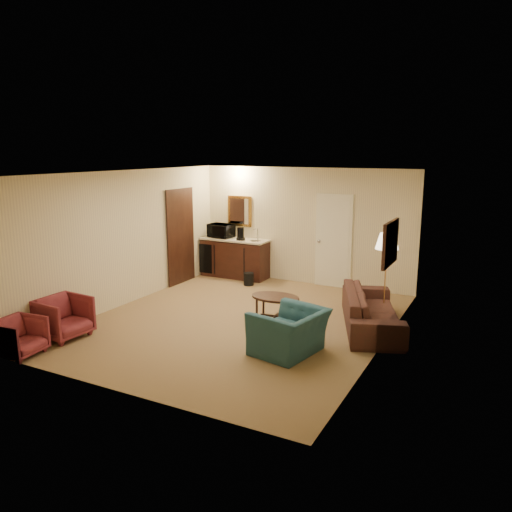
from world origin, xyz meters
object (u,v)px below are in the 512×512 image
at_px(rose_chair_far, 19,335).
at_px(coffee_maker, 241,234).
at_px(teal_armchair, 289,324).
at_px(microwave, 221,229).
at_px(coffee_table, 275,310).
at_px(waste_bin, 249,279).
at_px(floor_lamp, 385,275).
at_px(sofa, 372,304).
at_px(wetbar_cabinet, 235,258).
at_px(rose_chair_near, 63,315).

xyz_separation_m(rose_chair_far, coffee_maker, (0.71, 5.43, 0.75)).
bearing_deg(teal_armchair, microwave, -125.83).
relative_size(teal_armchair, rose_chair_far, 1.63).
height_order(teal_armchair, rose_chair_far, teal_armchair).
distance_m(coffee_table, waste_bin, 2.57).
xyz_separation_m(coffee_table, microwave, (-2.64, 2.55, 0.87)).
xyz_separation_m(teal_armchair, floor_lamp, (0.87, 2.30, 0.33)).
height_order(teal_armchair, coffee_maker, coffee_maker).
relative_size(microwave, coffee_maker, 1.98).
bearing_deg(waste_bin, coffee_table, -51.46).
distance_m(coffee_table, coffee_maker, 3.29).
bearing_deg(teal_armchair, rose_chair_far, -50.09).
distance_m(sofa, floor_lamp, 0.76).
bearing_deg(wetbar_cabinet, coffee_maker, -23.27).
bearing_deg(rose_chair_near, teal_armchair, -69.26).
bearing_deg(sofa, coffee_table, 88.38).
bearing_deg(teal_armchair, waste_bin, -131.66).
bearing_deg(microwave, coffee_table, -36.99).
height_order(wetbar_cabinet, microwave, microwave).
bearing_deg(floor_lamp, sofa, -94.22).
bearing_deg(teal_armchair, coffee_maker, -130.52).
bearing_deg(rose_chair_far, sofa, -55.88).
distance_m(rose_chair_far, microwave, 5.60).
relative_size(rose_chair_far, microwave, 1.07).
height_order(sofa, coffee_maker, coffee_maker).
distance_m(teal_armchair, coffee_table, 1.33).
relative_size(coffee_table, coffee_maker, 2.93).
distance_m(sofa, coffee_table, 1.65).
bearing_deg(floor_lamp, coffee_maker, 161.33).
relative_size(sofa, microwave, 3.78).
distance_m(rose_chair_near, floor_lamp, 5.52).
relative_size(wetbar_cabinet, rose_chair_near, 2.22).
height_order(sofa, microwave, microwave).
distance_m(rose_chair_near, rose_chair_far, 0.83).
xyz_separation_m(microwave, coffee_maker, (0.60, -0.11, -0.05)).
bearing_deg(wetbar_cabinet, coffee_table, -48.39).
xyz_separation_m(teal_armchair, coffee_table, (-0.73, 1.09, -0.20)).
distance_m(waste_bin, microwave, 1.53).
bearing_deg(wetbar_cabinet, floor_lamp, -18.92).
height_order(rose_chair_far, coffee_maker, coffee_maker).
bearing_deg(coffee_table, wetbar_cabinet, 131.61).
bearing_deg(rose_chair_near, coffee_maker, -5.20).
bearing_deg(rose_chair_far, coffee_maker, -12.66).
height_order(sofa, coffee_table, sofa).
bearing_deg(teal_armchair, rose_chair_near, -61.52).
bearing_deg(waste_bin, rose_chair_far, -102.97).
bearing_deg(coffee_maker, teal_armchair, -70.44).
distance_m(floor_lamp, microwave, 4.46).
bearing_deg(teal_armchair, coffee_table, -134.62).
relative_size(sofa, coffee_maker, 7.49).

